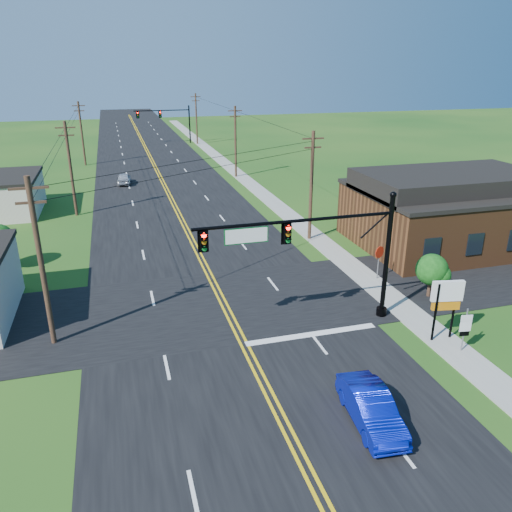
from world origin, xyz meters
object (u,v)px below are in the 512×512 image
object	(u,v)px
route_sign	(465,327)
signal_mast_main	(314,247)
signal_mast_far	(166,119)
stop_sign	(379,256)
blue_car	(371,409)

from	to	relation	value
route_sign	signal_mast_main	bearing A→B (deg)	151.76
signal_mast_main	route_sign	xyz separation A→B (m)	(6.44, -4.71, -3.31)
signal_mast_main	signal_mast_far	world-z (taller)	same
signal_mast_main	signal_mast_far	size ratio (longest dim) A/B	1.03
signal_mast_main	stop_sign	bearing A→B (deg)	35.28
signal_mast_main	blue_car	distance (m)	9.30
signal_mast_far	route_sign	xyz separation A→B (m)	(6.34, -76.71, -3.10)
signal_mast_main	blue_car	world-z (taller)	signal_mast_main
stop_sign	signal_mast_far	bearing A→B (deg)	74.52
signal_mast_far	route_sign	size ratio (longest dim) A/B	4.44
stop_sign	route_sign	bearing A→B (deg)	-113.69
blue_car	route_sign	distance (m)	8.07
signal_mast_far	stop_sign	bearing A→B (deg)	-84.26
signal_mast_far	blue_car	bearing A→B (deg)	-90.59
signal_mast_main	route_sign	size ratio (longest dim) A/B	4.56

